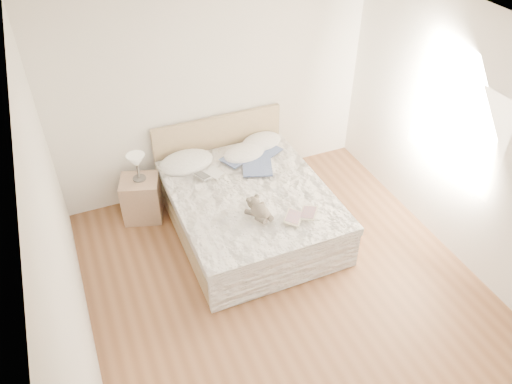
{
  "coord_description": "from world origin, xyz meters",
  "views": [
    {
      "loc": [
        -1.69,
        -3.03,
        4.12
      ],
      "look_at": [
        0.04,
        1.05,
        0.62
      ],
      "focal_mm": 35.0,
      "sensor_mm": 36.0,
      "label": 1
    }
  ],
  "objects_px": {
    "table_lamp": "(137,162)",
    "childrens_book": "(301,216)",
    "bed": "(248,207)",
    "nightstand": "(142,199)",
    "teddy_bear": "(260,216)",
    "photo_book": "(209,175)"
  },
  "relations": [
    {
      "from": "photo_book",
      "to": "bed",
      "type": "bearing_deg",
      "value": -71.91
    },
    {
      "from": "bed",
      "to": "childrens_book",
      "type": "relative_size",
      "value": 5.86
    },
    {
      "from": "bed",
      "to": "nightstand",
      "type": "relative_size",
      "value": 3.83
    },
    {
      "from": "photo_book",
      "to": "nightstand",
      "type": "bearing_deg",
      "value": 132.66
    },
    {
      "from": "childrens_book",
      "to": "teddy_bear",
      "type": "bearing_deg",
      "value": -159.4
    },
    {
      "from": "bed",
      "to": "teddy_bear",
      "type": "relative_size",
      "value": 6.68
    },
    {
      "from": "nightstand",
      "to": "table_lamp",
      "type": "relative_size",
      "value": 1.64
    },
    {
      "from": "table_lamp",
      "to": "childrens_book",
      "type": "xyz_separation_m",
      "value": [
        1.43,
        -1.42,
        -0.17
      ]
    },
    {
      "from": "childrens_book",
      "to": "bed",
      "type": "bearing_deg",
      "value": 153.95
    },
    {
      "from": "table_lamp",
      "to": "childrens_book",
      "type": "relative_size",
      "value": 0.93
    },
    {
      "from": "nightstand",
      "to": "teddy_bear",
      "type": "height_order",
      "value": "teddy_bear"
    },
    {
      "from": "childrens_book",
      "to": "teddy_bear",
      "type": "relative_size",
      "value": 1.14
    },
    {
      "from": "bed",
      "to": "teddy_bear",
      "type": "height_order",
      "value": "bed"
    },
    {
      "from": "nightstand",
      "to": "table_lamp",
      "type": "distance_m",
      "value": 0.53
    },
    {
      "from": "childrens_book",
      "to": "table_lamp",
      "type": "bearing_deg",
      "value": 174.87
    },
    {
      "from": "nightstand",
      "to": "teddy_bear",
      "type": "bearing_deg",
      "value": -50.51
    },
    {
      "from": "table_lamp",
      "to": "teddy_bear",
      "type": "xyz_separation_m",
      "value": [
        1.02,
        -1.27,
        -0.15
      ]
    },
    {
      "from": "nightstand",
      "to": "childrens_book",
      "type": "xyz_separation_m",
      "value": [
        1.45,
        -1.4,
        0.35
      ]
    },
    {
      "from": "table_lamp",
      "to": "photo_book",
      "type": "distance_m",
      "value": 0.85
    },
    {
      "from": "bed",
      "to": "table_lamp",
      "type": "distance_m",
      "value": 1.4
    },
    {
      "from": "bed",
      "to": "teddy_bear",
      "type": "xyz_separation_m",
      "value": [
        -0.09,
        -0.57,
        0.34
      ]
    },
    {
      "from": "table_lamp",
      "to": "nightstand",
      "type": "bearing_deg",
      "value": -130.5
    }
  ]
}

